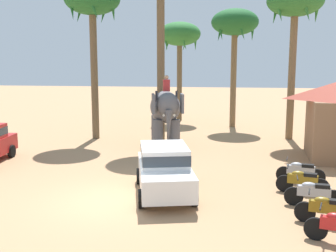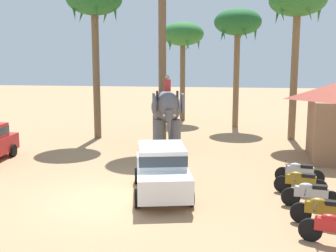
{
  "view_description": "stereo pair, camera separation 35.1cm",
  "coord_description": "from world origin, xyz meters",
  "px_view_note": "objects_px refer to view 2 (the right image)",
  "views": [
    {
      "loc": [
        3.65,
        -12.61,
        4.58
      ],
      "look_at": [
        1.06,
        5.89,
        1.6
      ],
      "focal_mm": 43.58,
      "sensor_mm": 36.0,
      "label": 1
    },
    {
      "loc": [
        4.0,
        -12.56,
        4.58
      ],
      "look_at": [
        1.06,
        5.89,
        1.6
      ],
      "focal_mm": 43.58,
      "sensor_mm": 36.0,
      "label": 2
    }
  ],
  "objects_px": {
    "motorcycle_far_in_row": "(299,172)",
    "palm_tree_leaning_seaward": "(94,4)",
    "motorcycle_nearest_camera": "(336,228)",
    "car_sedan_foreground": "(162,168)",
    "motorcycle_mid_row": "(311,194)",
    "palm_tree_left_of_road": "(238,25)",
    "motorcycle_fourth_in_row": "(300,181)",
    "motorcycle_second_in_row": "(323,210)",
    "palm_tree_behind_elephant": "(298,5)",
    "elephant_with_mahout": "(167,110)",
    "palm_tree_far_back": "(183,36)"
  },
  "relations": [
    {
      "from": "motorcycle_far_in_row",
      "to": "palm_tree_leaning_seaward",
      "type": "bearing_deg",
      "value": 143.63
    },
    {
      "from": "motorcycle_nearest_camera",
      "to": "car_sedan_foreground",
      "type": "bearing_deg",
      "value": 146.41
    },
    {
      "from": "motorcycle_mid_row",
      "to": "palm_tree_left_of_road",
      "type": "distance_m",
      "value": 17.29
    },
    {
      "from": "motorcycle_fourth_in_row",
      "to": "motorcycle_far_in_row",
      "type": "distance_m",
      "value": 1.27
    },
    {
      "from": "car_sedan_foreground",
      "to": "motorcycle_far_in_row",
      "type": "height_order",
      "value": "car_sedan_foreground"
    },
    {
      "from": "car_sedan_foreground",
      "to": "motorcycle_far_in_row",
      "type": "xyz_separation_m",
      "value": [
        4.92,
        1.92,
        -0.46
      ]
    },
    {
      "from": "car_sedan_foreground",
      "to": "motorcycle_second_in_row",
      "type": "distance_m",
      "value": 5.4
    },
    {
      "from": "motorcycle_second_in_row",
      "to": "palm_tree_behind_elephant",
      "type": "distance_m",
      "value": 15.02
    },
    {
      "from": "motorcycle_second_in_row",
      "to": "palm_tree_left_of_road",
      "type": "relative_size",
      "value": 0.22
    },
    {
      "from": "motorcycle_second_in_row",
      "to": "motorcycle_mid_row",
      "type": "relative_size",
      "value": 0.99
    },
    {
      "from": "motorcycle_far_in_row",
      "to": "motorcycle_fourth_in_row",
      "type": "bearing_deg",
      "value": -97.03
    },
    {
      "from": "car_sedan_foreground",
      "to": "motorcycle_second_in_row",
      "type": "bearing_deg",
      "value": -22.77
    },
    {
      "from": "palm_tree_left_of_road",
      "to": "palm_tree_leaning_seaward",
      "type": "distance_m",
      "value": 9.91
    },
    {
      "from": "palm_tree_behind_elephant",
      "to": "palm_tree_leaning_seaward",
      "type": "distance_m",
      "value": 11.53
    },
    {
      "from": "car_sedan_foreground",
      "to": "palm_tree_leaning_seaward",
      "type": "bearing_deg",
      "value": 120.05
    },
    {
      "from": "motorcycle_fourth_in_row",
      "to": "elephant_with_mahout",
      "type": "bearing_deg",
      "value": 129.71
    },
    {
      "from": "elephant_with_mahout",
      "to": "palm_tree_far_back",
      "type": "height_order",
      "value": "palm_tree_far_back"
    },
    {
      "from": "palm_tree_far_back",
      "to": "palm_tree_leaning_seaward",
      "type": "height_order",
      "value": "palm_tree_leaning_seaward"
    },
    {
      "from": "car_sedan_foreground",
      "to": "motorcycle_fourth_in_row",
      "type": "height_order",
      "value": "car_sedan_foreground"
    },
    {
      "from": "palm_tree_left_of_road",
      "to": "motorcycle_nearest_camera",
      "type": "bearing_deg",
      "value": -82.57
    },
    {
      "from": "palm_tree_left_of_road",
      "to": "palm_tree_leaning_seaward",
      "type": "bearing_deg",
      "value": -145.89
    },
    {
      "from": "motorcycle_mid_row",
      "to": "palm_tree_left_of_road",
      "type": "bearing_deg",
      "value": 98.21
    },
    {
      "from": "elephant_with_mahout",
      "to": "motorcycle_nearest_camera",
      "type": "xyz_separation_m",
      "value": [
        6.08,
        -11.02,
        -1.53
      ]
    },
    {
      "from": "motorcycle_fourth_in_row",
      "to": "palm_tree_left_of_road",
      "type": "relative_size",
      "value": 0.22
    },
    {
      "from": "motorcycle_nearest_camera",
      "to": "palm_tree_leaning_seaward",
      "type": "bearing_deg",
      "value": 129.2
    },
    {
      "from": "motorcycle_nearest_camera",
      "to": "motorcycle_far_in_row",
      "type": "distance_m",
      "value": 5.25
    },
    {
      "from": "palm_tree_behind_elephant",
      "to": "palm_tree_left_of_road",
      "type": "relative_size",
      "value": 1.1
    },
    {
      "from": "motorcycle_fourth_in_row",
      "to": "palm_tree_left_of_road",
      "type": "xyz_separation_m",
      "value": [
        -2.18,
        14.54,
        6.51
      ]
    },
    {
      "from": "palm_tree_far_back",
      "to": "palm_tree_left_of_road",
      "type": "bearing_deg",
      "value": -33.61
    },
    {
      "from": "elephant_with_mahout",
      "to": "motorcycle_far_in_row",
      "type": "height_order",
      "value": "elephant_with_mahout"
    },
    {
      "from": "palm_tree_left_of_road",
      "to": "palm_tree_leaning_seaward",
      "type": "height_order",
      "value": "palm_tree_leaning_seaward"
    },
    {
      "from": "elephant_with_mahout",
      "to": "palm_tree_behind_elephant",
      "type": "height_order",
      "value": "palm_tree_behind_elephant"
    },
    {
      "from": "motorcycle_far_in_row",
      "to": "palm_tree_behind_elephant",
      "type": "bearing_deg",
      "value": 84.17
    },
    {
      "from": "motorcycle_mid_row",
      "to": "motorcycle_fourth_in_row",
      "type": "bearing_deg",
      "value": 94.61
    },
    {
      "from": "motorcycle_fourth_in_row",
      "to": "motorcycle_far_in_row",
      "type": "bearing_deg",
      "value": 82.97
    },
    {
      "from": "motorcycle_second_in_row",
      "to": "motorcycle_fourth_in_row",
      "type": "relative_size",
      "value": 1.0
    },
    {
      "from": "car_sedan_foreground",
      "to": "motorcycle_mid_row",
      "type": "height_order",
      "value": "car_sedan_foreground"
    },
    {
      "from": "car_sedan_foreground",
      "to": "palm_tree_left_of_road",
      "type": "distance_m",
      "value": 16.56
    },
    {
      "from": "elephant_with_mahout",
      "to": "motorcycle_mid_row",
      "type": "xyz_separation_m",
      "value": [
        5.95,
        -8.35,
        -1.53
      ]
    },
    {
      "from": "motorcycle_far_in_row",
      "to": "palm_tree_left_of_road",
      "type": "relative_size",
      "value": 0.22
    },
    {
      "from": "palm_tree_left_of_road",
      "to": "car_sedan_foreground",
      "type": "bearing_deg",
      "value": -99.65
    },
    {
      "from": "motorcycle_mid_row",
      "to": "motorcycle_far_in_row",
      "type": "height_order",
      "value": "same"
    },
    {
      "from": "motorcycle_nearest_camera",
      "to": "motorcycle_fourth_in_row",
      "type": "relative_size",
      "value": 0.99
    },
    {
      "from": "palm_tree_behind_elephant",
      "to": "palm_tree_far_back",
      "type": "distance_m",
      "value": 10.12
    },
    {
      "from": "motorcycle_second_in_row",
      "to": "motorcycle_mid_row",
      "type": "height_order",
      "value": "same"
    },
    {
      "from": "palm_tree_left_of_road",
      "to": "palm_tree_far_back",
      "type": "relative_size",
      "value": 1.08
    },
    {
      "from": "motorcycle_far_in_row",
      "to": "elephant_with_mahout",
      "type": "bearing_deg",
      "value": 136.09
    },
    {
      "from": "motorcycle_mid_row",
      "to": "motorcycle_nearest_camera",
      "type": "bearing_deg",
      "value": -87.24
    },
    {
      "from": "elephant_with_mahout",
      "to": "motorcycle_mid_row",
      "type": "height_order",
      "value": "elephant_with_mahout"
    },
    {
      "from": "motorcycle_mid_row",
      "to": "palm_tree_far_back",
      "type": "height_order",
      "value": "palm_tree_far_back"
    }
  ]
}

